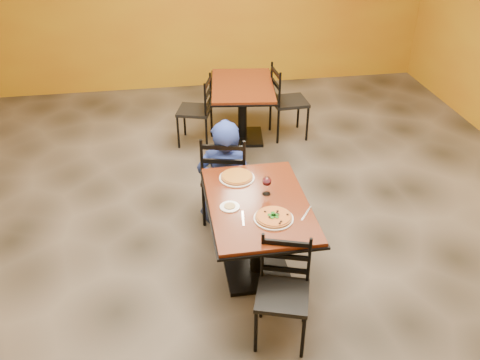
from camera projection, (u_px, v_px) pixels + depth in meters
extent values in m
cube|color=black|center=(247.00, 237.00, 4.97)|extent=(7.00, 8.00, 0.01)
cube|color=#62290F|center=(258.00, 204.00, 4.16)|extent=(0.80, 1.20, 0.03)
cube|color=black|center=(258.00, 206.00, 4.17)|extent=(0.83, 1.23, 0.02)
cylinder|color=black|center=(257.00, 239.00, 4.36)|extent=(0.12, 0.12, 0.66)
cube|color=black|center=(257.00, 270.00, 4.54)|extent=(0.55, 0.55, 0.04)
cube|color=#62290F|center=(242.00, 85.00, 6.33)|extent=(0.89, 1.21, 0.03)
cube|color=black|center=(242.00, 87.00, 6.35)|extent=(0.92, 1.25, 0.02)
cylinder|color=black|center=(242.00, 112.00, 6.53)|extent=(0.11, 0.11, 0.66)
cube|color=black|center=(242.00, 137.00, 6.71)|extent=(0.58, 0.58, 0.04)
imported|color=navy|center=(225.00, 172.00, 4.95)|extent=(0.65, 0.51, 1.10)
cylinder|color=white|center=(274.00, 218.00, 3.96)|extent=(0.31, 0.31, 0.01)
cylinder|color=#92350A|center=(274.00, 217.00, 3.95)|extent=(0.28, 0.28, 0.02)
cylinder|color=white|center=(237.00, 178.00, 4.46)|extent=(0.31, 0.31, 0.01)
cylinder|color=gold|center=(237.00, 176.00, 4.45)|extent=(0.28, 0.28, 0.02)
cylinder|color=white|center=(230.00, 207.00, 4.09)|extent=(0.16, 0.16, 0.01)
cylinder|color=tan|center=(230.00, 206.00, 4.08)|extent=(0.09, 0.09, 0.01)
cube|color=silver|center=(243.00, 218.00, 3.96)|extent=(0.04, 0.19, 0.00)
cube|color=silver|center=(306.00, 213.00, 4.02)|extent=(0.13, 0.18, 0.00)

